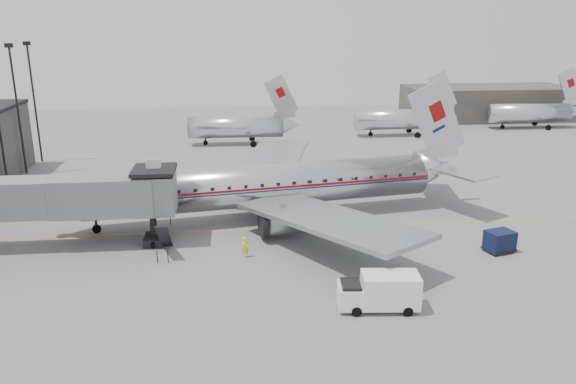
% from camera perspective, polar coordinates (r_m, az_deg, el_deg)
% --- Properties ---
extents(ground, '(160.00, 160.00, 0.00)m').
position_cam_1_polar(ground, '(44.33, -1.88, -6.54)').
color(ground, slate).
rests_on(ground, ground).
extents(hangar, '(30.00, 12.00, 6.00)m').
position_cam_1_polar(hangar, '(112.27, 19.53, 8.55)').
color(hangar, '#3C3A36').
rests_on(hangar, ground).
extents(apron_line, '(60.00, 0.15, 0.01)m').
position_cam_1_polar(apron_line, '(50.12, 1.06, -3.66)').
color(apron_line, gold).
rests_on(apron_line, ground).
extents(jet_bridge, '(21.00, 6.20, 7.10)m').
position_cam_1_polar(jet_bridge, '(48.27, -22.40, -0.58)').
color(jet_bridge, '#5D6062').
rests_on(jet_bridge, ground).
extents(distant_aircraft_near, '(16.39, 3.20, 10.26)m').
position_cam_1_polar(distant_aircraft_near, '(83.88, -5.21, 6.69)').
color(distant_aircraft_near, silver).
rests_on(distant_aircraft_near, ground).
extents(distant_aircraft_mid, '(16.39, 3.20, 10.26)m').
position_cam_1_polar(distant_aircraft_mid, '(91.86, 11.32, 7.33)').
color(distant_aircraft_mid, silver).
rests_on(distant_aircraft_mid, ground).
extents(distant_aircraft_far, '(16.39, 3.20, 10.26)m').
position_cam_1_polar(distant_aircraft_far, '(104.96, 23.41, 7.45)').
color(distant_aircraft_far, silver).
rests_on(distant_aircraft_far, ground).
extents(airliner, '(39.55, 36.37, 12.57)m').
position_cam_1_polar(airliner, '(51.87, -1.77, 0.73)').
color(airliner, silver).
rests_on(airliner, ground).
extents(service_van, '(5.29, 2.45, 2.41)m').
position_cam_1_polar(service_van, '(36.64, 9.30, -9.90)').
color(service_van, white).
rests_on(service_van, ground).
extents(baggage_cart_navy, '(2.59, 2.22, 1.74)m').
position_cam_1_polar(baggage_cart_navy, '(47.88, 20.70, -4.66)').
color(baggage_cart_navy, black).
rests_on(baggage_cart_navy, ground).
extents(ramp_worker, '(0.71, 0.60, 1.65)m').
position_cam_1_polar(ramp_worker, '(43.98, -4.38, -5.62)').
color(ramp_worker, yellow).
rests_on(ramp_worker, ground).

